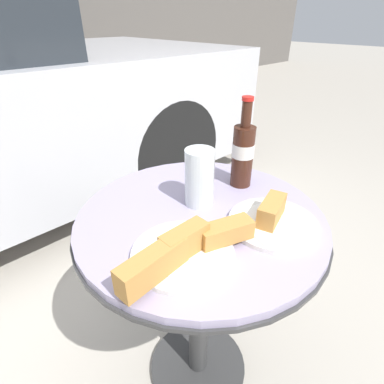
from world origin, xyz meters
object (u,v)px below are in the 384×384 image
object	(u,v)px
cola_bottle_left	(243,153)
drinking_glass	(199,180)
bistro_table	(200,260)
lunch_plate_far	(272,220)
lunch_plate_near	(184,250)

from	to	relation	value
cola_bottle_left	drinking_glass	bearing A→B (deg)	176.23
cola_bottle_left	drinking_glass	xyz separation A→B (m)	(-0.16, 0.01, -0.03)
cola_bottle_left	bistro_table	bearing A→B (deg)	-171.87
cola_bottle_left	lunch_plate_far	size ratio (longest dim) A/B	1.20
cola_bottle_left	lunch_plate_near	bearing A→B (deg)	-160.08
bistro_table	lunch_plate_far	world-z (taller)	lunch_plate_far
cola_bottle_left	lunch_plate_near	world-z (taller)	cola_bottle_left
bistro_table	cola_bottle_left	size ratio (longest dim) A/B	2.70
lunch_plate_far	drinking_glass	bearing A→B (deg)	106.32
drinking_glass	lunch_plate_near	bearing A→B (deg)	-142.92
drinking_glass	lunch_plate_far	size ratio (longest dim) A/B	0.72
cola_bottle_left	drinking_glass	world-z (taller)	cola_bottle_left
drinking_glass	lunch_plate_far	bearing A→B (deg)	-73.68
lunch_plate_near	lunch_plate_far	distance (m)	0.24
lunch_plate_near	lunch_plate_far	xyz separation A→B (m)	(0.23, -0.06, -0.01)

